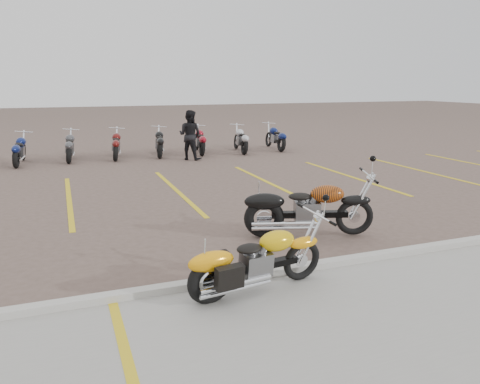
% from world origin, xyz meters
% --- Properties ---
extents(ground, '(100.00, 100.00, 0.00)m').
position_xyz_m(ground, '(0.00, 0.00, 0.00)').
color(ground, brown).
rests_on(ground, ground).
extents(concrete_apron, '(60.00, 5.00, 0.01)m').
position_xyz_m(concrete_apron, '(0.00, -4.50, 0.01)').
color(concrete_apron, '#9E9B93').
rests_on(concrete_apron, ground).
extents(curb, '(60.00, 0.18, 0.12)m').
position_xyz_m(curb, '(0.00, -2.00, 0.06)').
color(curb, '#ADAAA3').
rests_on(curb, ground).
extents(parking_stripes, '(38.00, 5.50, 0.01)m').
position_xyz_m(parking_stripes, '(0.00, 4.00, 0.00)').
color(parking_stripes, gold).
rests_on(parking_stripes, ground).
extents(yellow_cruiser, '(2.07, 0.45, 0.86)m').
position_xyz_m(yellow_cruiser, '(-0.45, -2.39, 0.43)').
color(yellow_cruiser, black).
rests_on(yellow_cruiser, ground).
extents(flame_cruiser, '(2.34, 0.89, 0.99)m').
position_xyz_m(flame_cruiser, '(1.36, -0.54, 0.49)').
color(flame_cruiser, black).
rests_on(flame_cruiser, ground).
extents(person_b, '(1.12, 1.10, 1.82)m').
position_xyz_m(person_b, '(1.68, 8.86, 0.91)').
color(person_b, black).
rests_on(person_b, ground).
extents(bg_bike_row, '(15.79, 2.08, 1.10)m').
position_xyz_m(bg_bike_row, '(-1.71, 10.13, 0.55)').
color(bg_bike_row, black).
rests_on(bg_bike_row, ground).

